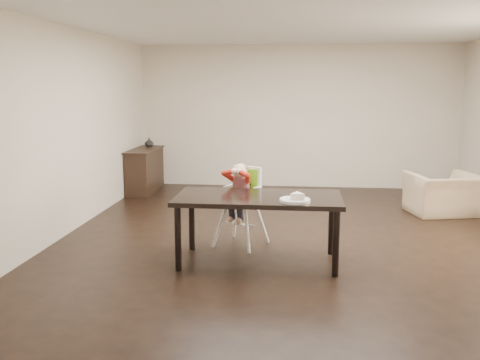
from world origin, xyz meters
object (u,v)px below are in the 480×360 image
at_px(high_chair, 242,188).
at_px(armchair, 443,187).
at_px(dining_table, 259,203).
at_px(sideboard, 145,170).

distance_m(high_chair, armchair, 3.43).
relative_size(high_chair, armchair, 1.05).
bearing_deg(high_chair, dining_table, -45.76).
distance_m(high_chair, sideboard, 3.79).
bearing_deg(sideboard, armchair, -14.19).
distance_m(dining_table, high_chair, 0.70).
xyz_separation_m(dining_table, high_chair, (-0.25, 0.65, 0.04)).
bearing_deg(sideboard, high_chair, -55.88).
height_order(high_chair, armchair, high_chair).
bearing_deg(dining_table, high_chair, 110.91).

